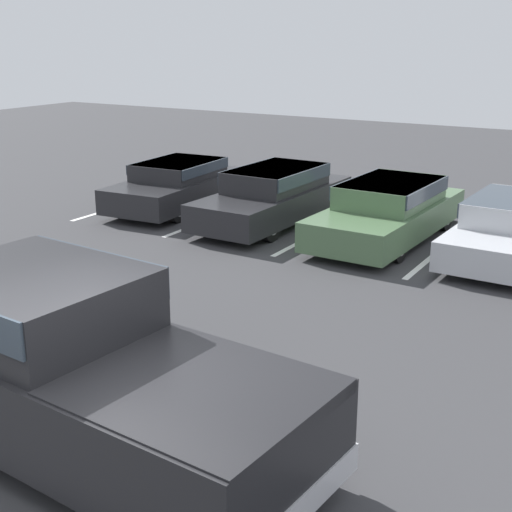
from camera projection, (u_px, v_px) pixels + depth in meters
ground_plane at (105, 495)px, 6.84m from camera, size 60.00×60.00×0.00m
stall_stripe_a at (132, 203)px, 18.61m from camera, size 0.12×4.39×0.01m
stall_stripe_b at (219, 216)px, 17.28m from camera, size 0.12×4.39×0.01m
stall_stripe_c at (321, 231)px, 15.94m from camera, size 0.12×4.39×0.01m
stall_stripe_d at (441, 249)px, 14.61m from camera, size 0.12×4.39×0.01m
pickup_truck at (58, 361)px, 7.53m from camera, size 6.23×2.51×1.86m
parked_sedan_a at (178, 183)px, 17.90m from camera, size 2.03×4.32×1.19m
parked_sedan_b at (274, 194)px, 16.51m from camera, size 1.83×4.83×1.28m
parked_sedan_c at (389, 209)px, 15.17m from camera, size 1.98×4.84×1.25m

